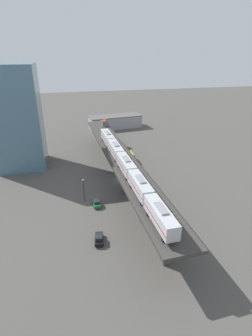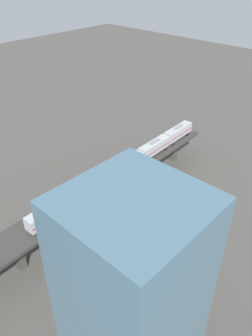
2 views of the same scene
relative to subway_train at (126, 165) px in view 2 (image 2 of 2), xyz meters
The scene contains 8 objects.
ground_plane 16.68m from the subway_train, 86.22° to the left, with size 400.00×400.00×0.00m, color #4C4944.
elevated_viaduct 12.80m from the subway_train, 86.12° to the left, with size 12.72×92.29×8.60m.
subway_train is the anchor object (origin of this frame).
street_car_green 13.61m from the subway_train, behind, with size 2.15×4.50×1.89m.
street_car_black 22.11m from the subway_train, 120.94° to the right, with size 2.41×4.60×1.89m.
delivery_truck 29.72m from the subway_train, 73.81° to the left, with size 2.63×7.29×3.20m.
street_lamp 14.03m from the subway_train, behind, with size 0.44×0.44×6.94m.
office_tower 45.98m from the subway_train, 134.44° to the left, with size 16.00×16.00×36.00m.
Camera 2 is at (-51.12, 40.95, 58.45)m, focal length 35.00 mm.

